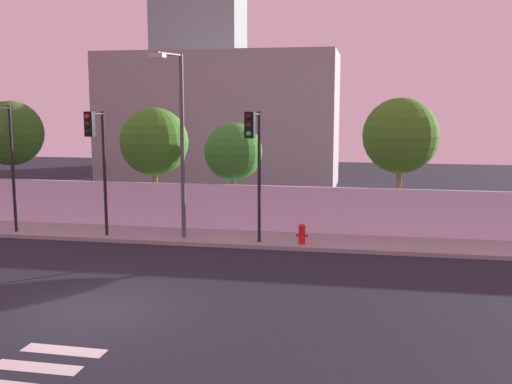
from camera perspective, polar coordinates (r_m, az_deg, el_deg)
The scene contains 14 objects.
ground_plane at distance 15.77m, azimuth -15.37°, elevation -10.84°, with size 80.00×80.00×0.00m, color #1F212A.
sidewalk at distance 23.11m, azimuth -6.45°, elevation -4.26°, with size 36.00×2.40×0.15m, color gray.
perimeter_wall at distance 24.13m, azimuth -5.59°, elevation -1.34°, with size 36.00×0.18×1.80m, color silver.
traffic_light_left at distance 24.16m, azimuth -22.98°, elevation 4.48°, with size 0.62×1.77×4.91m.
traffic_light_center at distance 20.82m, azimuth -0.17°, elevation 4.15°, with size 0.41×1.15×4.71m.
traffic_light_right at distance 22.72m, azimuth -14.98°, elevation 4.20°, with size 0.37×1.08×4.70m.
street_lamp_curbside at distance 21.98m, azimuth -7.36°, elevation 5.69°, with size 0.80×1.66×6.75m.
fire_hydrant at distance 21.45m, azimuth 4.40°, elevation -3.94°, with size 0.44×0.26×0.73m.
roadside_tree_leftmost at distance 28.28m, azimuth -22.37°, elevation 5.20°, with size 2.82×2.82×5.27m.
roadside_tree_midleft at distance 25.32m, azimuth -9.69°, elevation 4.73°, with size 2.85×2.85×4.99m.
roadside_tree_midright at distance 24.39m, azimuth -2.18°, elevation 3.83°, with size 2.37×2.37×4.38m.
roadside_tree_rightmost at distance 23.76m, azimuth 13.64°, elevation 5.21°, with size 2.93×2.93×5.37m.
low_building_distant at distance 37.98m, azimuth -3.45°, elevation 6.88°, with size 14.63×6.00×8.24m, color gray.
tower_on_skyline at distance 51.22m, azimuth -5.45°, elevation 15.89°, with size 7.05×5.00×23.65m, color gray.
Camera 1 is at (6.69, -13.33, 5.12)m, focal length 41.93 mm.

